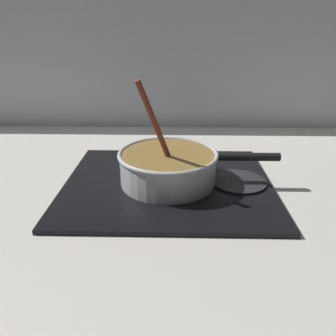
% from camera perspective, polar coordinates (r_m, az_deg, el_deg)
% --- Properties ---
extents(ground, '(2.40, 1.60, 0.04)m').
position_cam_1_polar(ground, '(0.73, -4.67, -12.20)').
color(ground, beige).
extents(backsplash_wall, '(2.40, 0.02, 0.55)m').
position_cam_1_polar(backsplash_wall, '(1.39, -1.73, 18.19)').
color(backsplash_wall, silver).
rests_on(backsplash_wall, ground).
extents(hob_plate, '(0.56, 0.48, 0.01)m').
position_cam_1_polar(hob_plate, '(0.91, -0.00, -2.72)').
color(hob_plate, black).
rests_on(hob_plate, ground).
extents(burner_ring, '(0.16, 0.16, 0.01)m').
position_cam_1_polar(burner_ring, '(0.90, 0.00, -2.15)').
color(burner_ring, '#592D0C').
rests_on(burner_ring, hob_plate).
extents(spare_burner, '(0.15, 0.15, 0.01)m').
position_cam_1_polar(spare_burner, '(0.92, 12.12, -2.28)').
color(spare_burner, '#262628').
rests_on(spare_burner, hob_plate).
extents(cooking_pan, '(0.43, 0.27, 0.29)m').
position_cam_1_polar(cooking_pan, '(0.88, 0.09, 0.33)').
color(cooking_pan, silver).
rests_on(cooking_pan, hob_plate).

